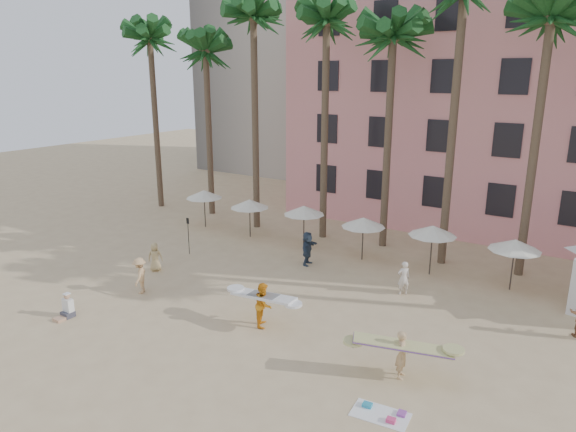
# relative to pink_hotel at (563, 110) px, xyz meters

# --- Properties ---
(ground) EXTENTS (120.00, 120.00, 0.00)m
(ground) POSITION_rel_pink_hotel_xyz_m (-7.00, -26.00, -8.00)
(ground) COLOR #D1B789
(ground) RESTS_ON ground
(pink_hotel) EXTENTS (35.00, 14.00, 16.00)m
(pink_hotel) POSITION_rel_pink_hotel_xyz_m (0.00, 0.00, 0.00)
(pink_hotel) COLOR pink
(pink_hotel) RESTS_ON ground
(palm_row) EXTENTS (44.40, 5.40, 16.30)m
(palm_row) POSITION_rel_pink_hotel_xyz_m (-6.49, -11.00, 4.97)
(palm_row) COLOR brown
(palm_row) RESTS_ON ground
(umbrella_row) EXTENTS (22.50, 2.70, 2.73)m
(umbrella_row) POSITION_rel_pink_hotel_xyz_m (-10.00, -13.50, -5.67)
(umbrella_row) COLOR #332B23
(umbrella_row) RESTS_ON ground
(beach_towel) EXTENTS (1.89, 1.17, 0.14)m
(beach_towel) POSITION_rel_pink_hotel_xyz_m (-1.47, -25.93, -7.97)
(beach_towel) COLOR white
(beach_towel) RESTS_ON ground
(carrier_yellow) EXTENTS (3.44, 2.03, 1.78)m
(carrier_yellow) POSITION_rel_pink_hotel_xyz_m (-1.76, -23.61, -6.99)
(carrier_yellow) COLOR tan
(carrier_yellow) RESTS_ON ground
(carrier_white) EXTENTS (2.96, 1.16, 1.91)m
(carrier_white) POSITION_rel_pink_hotel_xyz_m (-8.10, -23.09, -6.99)
(carrier_white) COLOR orange
(carrier_white) RESTS_ON ground
(beachgoers) EXTENTS (20.93, 9.32, 1.92)m
(beachgoers) POSITION_rel_pink_hotel_xyz_m (-8.58, -18.68, -7.08)
(beachgoers) COLOR brown
(beachgoers) RESTS_ON ground
(paddle) EXTENTS (0.18, 0.04, 2.23)m
(paddle) POSITION_rel_pink_hotel_xyz_m (-17.03, -18.24, -6.59)
(paddle) COLOR black
(paddle) RESTS_ON ground
(seated_man) EXTENTS (0.49, 0.85, 1.11)m
(seated_man) POSITION_rel_pink_hotel_xyz_m (-15.79, -27.23, -7.62)
(seated_man) COLOR #3F3F4C
(seated_man) RESTS_ON ground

